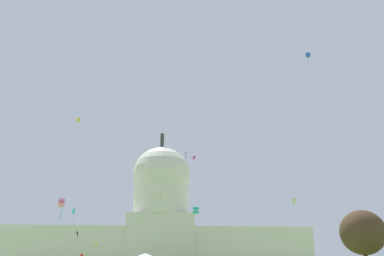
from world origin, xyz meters
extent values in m
cube|color=beige|center=(-38.09, 174.36, 10.68)|extent=(67.55, 21.71, 21.35)
cube|color=beige|center=(29.46, 174.36, 10.68)|extent=(67.55, 21.71, 21.35)
cube|color=beige|center=(-4.32, 174.36, 13.49)|extent=(29.78, 23.88, 26.98)
cylinder|color=beige|center=(-4.32, 174.36, 36.29)|extent=(25.34, 25.34, 18.62)
sphere|color=beige|center=(-4.32, 174.36, 45.60)|extent=(27.17, 27.17, 27.17)
cylinder|color=#2D3833|center=(-4.32, 174.36, 62.80)|extent=(1.80, 1.80, 7.23)
ellipsoid|color=#42301E|center=(35.66, 54.76, 9.56)|extent=(13.51, 13.73, 8.87)
pyramid|color=gold|center=(7.55, 114.93, 20.41)|extent=(0.85, 1.35, 0.17)
cube|color=red|center=(-34.48, 147.59, 8.12)|extent=(1.24, 0.55, 1.55)
cube|color=#D1339E|center=(4.49, 89.92, 33.34)|extent=(0.93, 0.45, 1.18)
cube|color=purple|center=(3.30, 108.92, 39.78)|extent=(0.58, 0.92, 0.73)
cylinder|color=black|center=(3.12, 108.92, 38.46)|extent=(0.23, 0.30, 1.93)
cube|color=#33BCDB|center=(-23.17, 62.23, 14.22)|extent=(0.56, 0.92, 1.21)
cylinder|color=#33BCDB|center=(-23.01, 62.23, 12.87)|extent=(0.18, 0.15, 1.54)
cube|color=white|center=(-4.95, 120.84, 15.60)|extent=(0.43, 0.95, 1.57)
cylinder|color=#33BCDB|center=(-5.03, 120.84, 14.18)|extent=(0.17, 0.12, 1.35)
cube|color=#8CD133|center=(17.48, 40.10, 13.47)|extent=(0.28, 0.73, 0.95)
cube|color=blue|center=(35.16, 75.06, 59.29)|extent=(1.41, 1.39, 0.61)
cube|color=blue|center=(35.16, 75.06, 59.83)|extent=(1.41, 1.39, 0.61)
cylinder|color=blue|center=(35.17, 75.06, 57.33)|extent=(0.23, 0.52, 3.47)
cube|color=yellow|center=(-28.44, 86.78, 42.60)|extent=(0.98, 0.95, 0.42)
cube|color=yellow|center=(-28.44, 86.78, 43.14)|extent=(0.98, 0.95, 0.42)
cylinder|color=yellow|center=(-28.34, 86.78, 41.81)|extent=(0.11, 0.11, 1.24)
cube|color=teal|center=(2.18, 57.21, 13.57)|extent=(1.35, 1.32, 0.58)
cube|color=teal|center=(2.18, 57.21, 14.31)|extent=(1.35, 1.32, 0.58)
cube|color=orange|center=(-4.85, 132.08, 29.93)|extent=(0.34, 0.56, 1.04)
cylinder|color=orange|center=(-4.90, 132.08, 28.41)|extent=(0.21, 0.14, 2.00)
cube|color=pink|center=(-18.23, 26.33, 10.43)|extent=(0.97, 1.02, 0.60)
cube|color=pink|center=(-18.23, 26.33, 10.89)|extent=(0.97, 1.02, 0.60)
cylinder|color=#33BCDB|center=(-18.14, 26.33, 9.32)|extent=(0.24, 0.34, 1.86)
cube|color=black|center=(-35.06, 137.51, 15.75)|extent=(0.79, 0.46, 1.52)
cylinder|color=black|center=(-35.00, 137.51, 14.09)|extent=(0.14, 0.31, 1.88)
cube|color=gold|center=(-27.62, 135.95, 11.27)|extent=(0.93, 0.97, 0.50)
cube|color=gold|center=(-27.62, 135.95, 11.84)|extent=(0.93, 0.97, 0.50)
camera|label=1|loc=(-5.41, -34.04, 1.81)|focal=41.81mm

